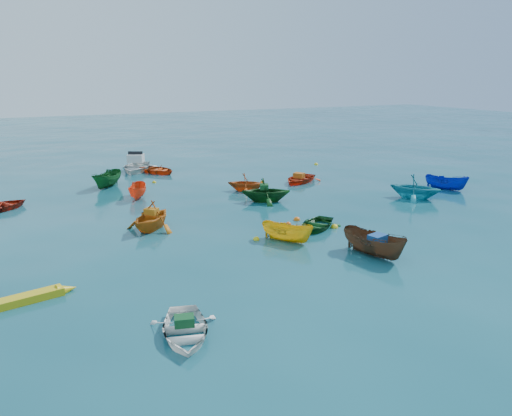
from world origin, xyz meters
name	(u,v)px	position (x,y,z in m)	size (l,w,h in m)	color
ground	(304,242)	(0.00, 0.00, 0.00)	(160.00, 160.00, 0.00)	#0A3F4D
dinghy_white_near	(185,336)	(-7.66, -5.80, 0.00)	(2.07, 2.90, 0.60)	white
sampan_brown_mid	(373,255)	(1.73, -2.86, 0.00)	(1.19, 3.16, 1.22)	#50321D
dinghy_orange_w	(152,229)	(-5.82, 4.94, 0.00)	(2.52, 2.92, 1.54)	#C86412
sampan_yellow_mid	(287,241)	(-0.65, 0.42, 0.00)	(0.98, 2.61, 1.01)	gold
dinghy_green_e	(316,229)	(1.59, 1.46, 0.00)	(2.04, 2.85, 0.59)	#104518
dinghy_cyan_se	(414,198)	(10.54, 4.06, 0.00)	(2.63, 3.05, 1.60)	teal
dinghy_red_nw	(0,210)	(-12.64, 12.35, 0.00)	(2.30, 3.21, 0.67)	#9E1E0D
sampan_orange_n	(138,198)	(-4.88, 11.78, 0.00)	(1.00, 2.65, 1.03)	#F04316
dinghy_green_n	(266,202)	(1.85, 7.42, 0.00)	(2.52, 2.92, 1.54)	#0F4215
dinghy_red_ne	(300,182)	(6.59, 11.33, 0.00)	(2.35, 3.28, 0.68)	red
sampan_blue_far	(446,189)	(14.23, 5.04, 0.00)	(1.06, 2.82, 1.09)	#0D21A4
dinghy_red_far	(158,173)	(-1.58, 19.21, 0.00)	(2.36, 3.29, 0.68)	#CD4111
dinghy_orange_far	(246,191)	(2.01, 10.55, 0.00)	(2.10, 2.44, 1.28)	#B84711
sampan_green_far	(108,187)	(-6.01, 15.74, 0.00)	(1.20, 3.18, 1.23)	#12501D
kayak_yellow	(18,305)	(-12.06, -1.32, 0.00)	(0.54, 3.70, 0.37)	gold
motorboat_white	(137,171)	(-2.88, 20.79, 0.00)	(3.03, 4.23, 1.48)	silver
tarp_green_a	(184,321)	(-7.64, -5.70, 0.44)	(0.59, 0.44, 0.28)	#134C23
tarp_blue_a	(377,239)	(1.76, -3.01, 0.79)	(0.73, 0.55, 0.35)	#18498D
tarp_orange_a	(151,211)	(-5.78, 4.98, 0.92)	(0.63, 0.47, 0.30)	#BC6913
tarp_green_b	(264,187)	(1.76, 7.46, 0.92)	(0.63, 0.48, 0.31)	#12491E
tarp_orange_b	(299,175)	(6.51, 11.27, 0.51)	(0.72, 0.54, 0.35)	#BA5613
buoy_ye_a	(256,240)	(-1.85, 1.21, 0.00)	(0.31, 0.31, 0.31)	yellow
buoy_or_b	(288,225)	(0.68, 2.63, 0.00)	(0.32, 0.32, 0.32)	#E5570C
buoy_or_c	(297,220)	(1.50, 3.15, 0.00)	(0.36, 0.36, 0.36)	#E55E0C
buoy_ye_c	(334,228)	(2.52, 1.16, 0.00)	(0.38, 0.38, 0.38)	yellow
buoy_or_d	(262,183)	(4.12, 12.38, 0.00)	(0.31, 0.31, 0.31)	orange
buoy_ye_d	(154,183)	(-2.80, 15.74, 0.00)	(0.29, 0.29, 0.29)	gold
buoy_or_e	(240,186)	(2.21, 12.06, 0.00)	(0.38, 0.38, 0.38)	orange
buoy_ye_e	(316,165)	(11.52, 16.79, 0.00)	(0.34, 0.34, 0.34)	yellow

